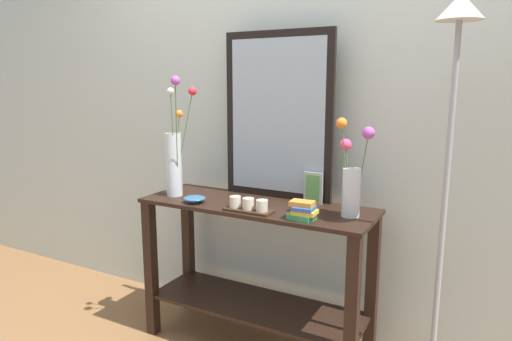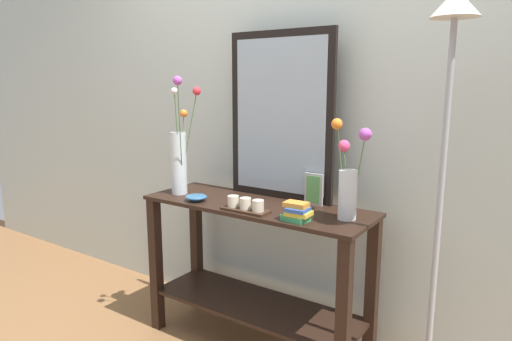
% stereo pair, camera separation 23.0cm
% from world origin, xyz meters
% --- Properties ---
extents(wall_back, '(6.40, 0.08, 2.70)m').
position_xyz_m(wall_back, '(0.00, 0.33, 1.35)').
color(wall_back, beige).
rests_on(wall_back, ground).
extents(console_table, '(1.22, 0.42, 0.80)m').
position_xyz_m(console_table, '(0.00, 0.00, 0.49)').
color(console_table, black).
rests_on(console_table, ground).
extents(mirror_leaning, '(0.61, 0.03, 0.88)m').
position_xyz_m(mirror_leaning, '(0.03, 0.18, 1.23)').
color(mirror_leaning, black).
rests_on(mirror_leaning, console_table).
extents(tall_vase_left, '(0.19, 0.21, 0.65)m').
position_xyz_m(tall_vase_left, '(-0.47, -0.06, 1.01)').
color(tall_vase_left, silver).
rests_on(tall_vase_left, console_table).
extents(vase_right, '(0.17, 0.17, 0.46)m').
position_xyz_m(vase_right, '(0.49, 0.02, 0.97)').
color(vase_right, silver).
rests_on(vase_right, console_table).
extents(candle_tray, '(0.24, 0.09, 0.07)m').
position_xyz_m(candle_tray, '(0.04, -0.14, 0.82)').
color(candle_tray, '#382316').
rests_on(candle_tray, console_table).
extents(picture_frame_small, '(0.10, 0.01, 0.16)m').
position_xyz_m(picture_frame_small, '(0.25, 0.14, 0.88)').
color(picture_frame_small, '#B7B2AD').
rests_on(picture_frame_small, console_table).
extents(decorative_bowl, '(0.12, 0.12, 0.04)m').
position_xyz_m(decorative_bowl, '(-0.29, -0.13, 0.82)').
color(decorative_bowl, '#2D5B84').
rests_on(decorative_bowl, console_table).
extents(book_stack, '(0.13, 0.10, 0.09)m').
position_xyz_m(book_stack, '(0.32, -0.14, 0.84)').
color(book_stack, '#388E56').
rests_on(book_stack, console_table).
extents(floor_lamp, '(0.24, 0.24, 1.74)m').
position_xyz_m(floor_lamp, '(0.90, -0.04, 1.18)').
color(floor_lamp, '#9E9EA3').
rests_on(floor_lamp, ground).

